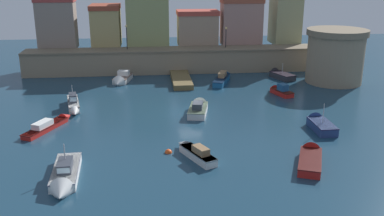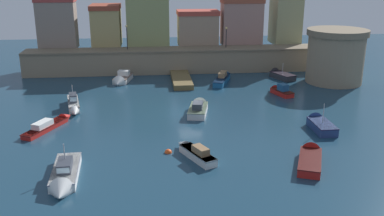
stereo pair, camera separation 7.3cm
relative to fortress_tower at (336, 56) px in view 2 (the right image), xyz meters
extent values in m
plane|color=#19384C|center=(-20.78, -11.08, -3.67)|extent=(105.83, 105.83, 0.00)
cube|color=gray|center=(-20.78, 8.52, -2.04)|extent=(44.77, 3.92, 3.27)
cube|color=#73644F|center=(-20.78, 8.52, -0.28)|extent=(44.77, 4.22, 0.24)
cube|color=gray|center=(-38.65, 12.12, 3.04)|extent=(5.60, 3.29, 6.89)
cube|color=tan|center=(-31.47, 13.26, 2.41)|extent=(4.34, 5.56, 5.62)
cube|color=brown|center=(-31.47, 13.26, 5.57)|extent=(4.51, 5.78, 0.70)
cube|color=#90965C|center=(-25.07, 13.34, 3.67)|extent=(6.41, 5.71, 8.15)
cube|color=gray|center=(-17.33, 12.47, 1.95)|extent=(6.13, 3.98, 4.71)
cube|color=#AA4035|center=(-17.33, 12.47, 4.65)|extent=(6.38, 4.14, 0.70)
cube|color=#A0776D|center=(-10.44, 12.21, 2.84)|extent=(6.20, 3.46, 6.49)
cube|color=brown|center=(-10.44, 12.21, 6.44)|extent=(6.45, 3.59, 0.70)
cube|color=gray|center=(-3.15, 12.99, 3.32)|extent=(4.13, 5.03, 7.45)
cylinder|color=gray|center=(0.00, 0.00, -0.46)|extent=(7.47, 7.47, 6.43)
cylinder|color=#776852|center=(0.00, 0.00, 3.16)|extent=(8.07, 8.07, 0.80)
cube|color=brown|center=(-20.75, 2.18, -3.34)|extent=(2.56, 8.77, 0.67)
cylinder|color=#473A22|center=(-19.60, 4.37, -3.32)|extent=(0.20, 0.20, 0.70)
cylinder|color=#473A22|center=(-19.60, -0.01, -3.32)|extent=(0.20, 0.20, 0.70)
cylinder|color=black|center=(-28.17, 8.52, 1.46)|extent=(0.12, 0.12, 3.25)
sphere|color=#F9D172|center=(-28.17, 8.52, 3.23)|extent=(0.32, 0.32, 0.32)
cylinder|color=black|center=(-13.50, 8.52, 1.21)|extent=(0.12, 0.12, 2.75)
sphere|color=#F9D172|center=(-13.50, 8.52, 2.74)|extent=(0.32, 0.32, 0.32)
cube|color=red|center=(-12.61, -25.50, -3.32)|extent=(3.34, 4.99, 0.70)
cone|color=red|center=(-11.50, -22.76, -3.32)|extent=(1.99, 1.82, 1.61)
cube|color=#4A100E|center=(-12.61, -25.50, -3.01)|extent=(3.40, 5.09, 0.08)
cube|color=red|center=(-35.39, -15.08, -3.43)|extent=(3.55, 5.67, 0.48)
cone|color=red|center=(-33.86, -11.92, -3.43)|extent=(1.61, 1.74, 1.11)
cube|color=#4C110E|center=(-35.39, -15.08, -3.23)|extent=(3.62, 5.79, 0.08)
cube|color=silver|center=(-35.54, -15.39, -2.92)|extent=(1.83, 2.39, 0.54)
cube|color=#99B7C6|center=(-35.07, -14.41, -2.89)|extent=(0.82, 0.44, 0.33)
cube|color=#195689|center=(-15.31, 1.06, -3.28)|extent=(3.26, 5.89, 0.78)
cone|color=#195689|center=(-14.09, 4.38, -3.28)|extent=(1.69, 1.76, 1.28)
cube|color=#0C2240|center=(-15.31, 1.06, -2.93)|extent=(3.33, 6.01, 0.08)
cube|color=olive|center=(-15.11, 1.60, -2.57)|extent=(1.57, 2.42, 0.64)
cube|color=#99B7C6|center=(-14.72, 2.67, -2.54)|extent=(0.73, 0.32, 0.38)
cube|color=silver|center=(-20.04, -11.72, -3.28)|extent=(2.68, 4.62, 0.79)
cone|color=silver|center=(-19.46, -9.06, -3.28)|extent=(1.93, 1.55, 1.71)
cube|color=slate|center=(-20.04, -11.72, -2.93)|extent=(2.74, 4.72, 0.08)
cube|color=#333842|center=(-20.13, -12.14, -2.56)|extent=(1.36, 1.82, 0.66)
cube|color=#99B7C6|center=(-19.96, -11.34, -2.52)|extent=(0.93, 0.26, 0.40)
cube|color=white|center=(-31.74, -25.27, -3.33)|extent=(2.16, 5.63, 0.69)
cone|color=white|center=(-31.55, -28.68, -3.33)|extent=(1.84, 1.49, 1.77)
cube|color=slate|center=(-31.74, -25.27, -3.02)|extent=(2.20, 5.74, 0.08)
cube|color=#333842|center=(-31.72, -25.59, -2.63)|extent=(1.14, 2.04, 0.70)
cube|color=#99B7C6|center=(-31.67, -26.58, -2.60)|extent=(0.93, 0.11, 0.42)
cylinder|color=#B2B2B7|center=(-31.74, -25.18, -2.03)|extent=(0.08, 0.08, 1.90)
cube|color=red|center=(-8.86, -5.46, -3.37)|extent=(2.26, 3.50, 0.61)
cone|color=red|center=(-9.55, -3.53, -3.37)|extent=(1.41, 1.26, 1.18)
cube|color=#441109|center=(-8.86, -5.46, -3.10)|extent=(2.31, 3.57, 0.08)
cube|color=navy|center=(-8.82, -5.58, -2.65)|extent=(1.27, 1.45, 0.82)
cube|color=#99B7C6|center=(-9.02, -5.01, -2.61)|extent=(0.80, 0.33, 0.49)
cube|color=silver|center=(-33.78, -7.91, -3.27)|extent=(2.09, 5.20, 0.80)
cone|color=silver|center=(-33.16, -11.04, -3.27)|extent=(1.33, 1.58, 1.08)
cube|color=#7A5F53|center=(-33.78, -7.91, -2.92)|extent=(2.13, 5.31, 0.08)
cube|color=#333842|center=(-33.74, -8.07, -2.46)|extent=(1.13, 1.91, 0.83)
cube|color=#99B7C6|center=(-33.57, -8.95, -2.42)|extent=(0.72, 0.20, 0.50)
cylinder|color=#B2B2B7|center=(-33.73, -8.15, -1.94)|extent=(0.08, 0.08, 1.88)
cube|color=silver|center=(-21.39, -23.25, -3.33)|extent=(2.84, 4.32, 0.68)
cone|color=silver|center=(-22.53, -20.84, -3.33)|extent=(1.48, 1.53, 1.08)
cube|color=slate|center=(-21.39, -23.25, -3.04)|extent=(2.89, 4.41, 0.08)
cube|color=olive|center=(-21.20, -23.65, -2.71)|extent=(1.41, 1.81, 0.57)
cube|color=#99B7C6|center=(-21.55, -22.92, -2.68)|extent=(0.67, 0.36, 0.34)
cube|color=silver|center=(-28.75, 3.48, -3.32)|extent=(2.69, 4.38, 0.71)
cone|color=silver|center=(-29.30, 0.98, -3.32)|extent=(1.96, 1.49, 1.76)
cube|color=#6C574D|center=(-28.75, 3.48, -3.00)|extent=(2.74, 4.47, 0.08)
cube|color=silver|center=(-28.64, 3.97, -2.62)|extent=(1.71, 1.35, 0.68)
cube|color=navy|center=(-8.65, -17.92, -3.25)|extent=(1.76, 3.85, 0.85)
cone|color=navy|center=(-8.66, -15.52, -3.25)|extent=(1.66, 1.08, 1.65)
cube|color=#141435|center=(-8.65, -17.92, -2.87)|extent=(1.79, 3.92, 0.08)
cylinder|color=#B2B2B7|center=(-8.65, -17.98, -1.86)|extent=(0.08, 0.08, 1.92)
cube|color=#333338|center=(-6.35, 2.51, -3.28)|extent=(3.04, 4.16, 0.79)
cone|color=#333338|center=(-7.24, 4.71, -3.28)|extent=(1.95, 1.60, 1.67)
cube|color=black|center=(-6.35, 2.51, -2.92)|extent=(3.10, 4.25, 0.08)
cylinder|color=#B2B2B7|center=(-6.39, 2.60, -2.15)|extent=(0.08, 0.08, 1.45)
sphere|color=yellow|center=(-34.18, -11.33, -3.67)|extent=(0.55, 0.55, 0.55)
sphere|color=#EA4C19|center=(-23.76, -21.69, -3.67)|extent=(0.64, 0.64, 0.64)
camera|label=1|loc=(-25.33, -56.61, 11.70)|focal=41.37mm
camera|label=2|loc=(-25.26, -56.62, 11.70)|focal=41.37mm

